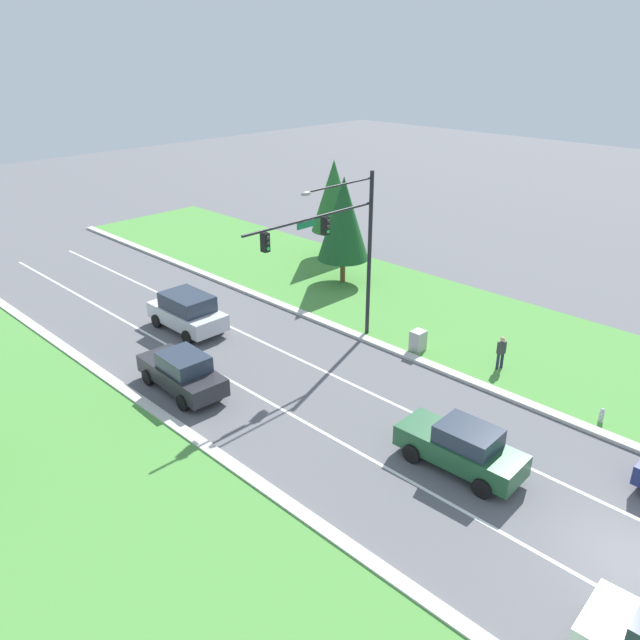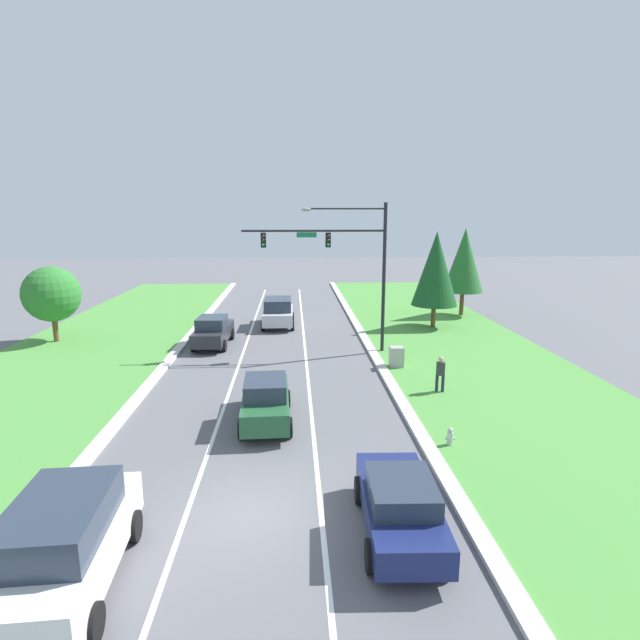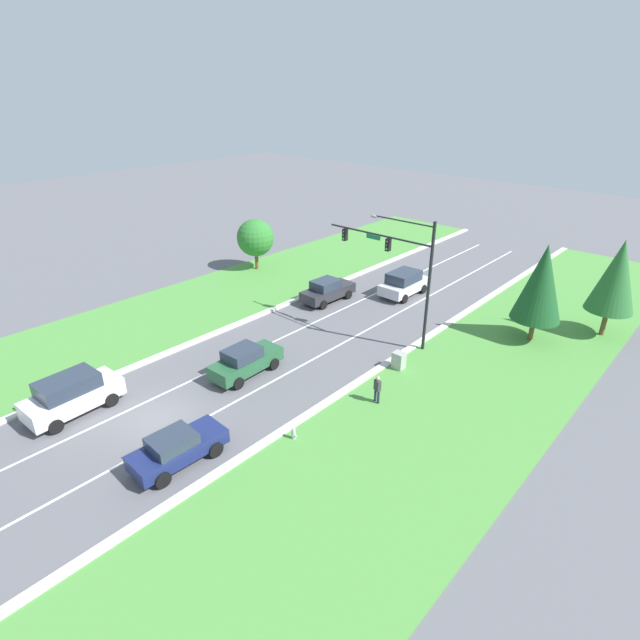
{
  "view_description": "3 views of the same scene",
  "coord_description": "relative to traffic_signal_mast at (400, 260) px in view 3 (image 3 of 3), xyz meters",
  "views": [
    {
      "loc": [
        -16.49,
        -3.18,
        14.0
      ],
      "look_at": [
        2.41,
        15.39,
        2.13
      ],
      "focal_mm": 35.0,
      "sensor_mm": 36.0,
      "label": 1
    },
    {
      "loc": [
        1.11,
        -12.02,
        7.84
      ],
      "look_at": [
        2.53,
        13.64,
        2.38
      ],
      "focal_mm": 28.0,
      "sensor_mm": 36.0,
      "label": 2
    },
    {
      "loc": [
        20.43,
        -10.04,
        15.61
      ],
      "look_at": [
        0.44,
        12.16,
        1.56
      ],
      "focal_mm": 28.0,
      "sensor_mm": 36.0,
      "label": 3
    }
  ],
  "objects": [
    {
      "name": "ground_plane",
      "position": [
        -4.04,
        -15.71,
        -5.62
      ],
      "size": [
        160.0,
        160.0,
        0.0
      ],
      "primitive_type": "plane",
      "color": "#5B5B60"
    },
    {
      "name": "conifer_near_right_tree",
      "position": [
        10.28,
        10.04,
        -1.26
      ],
      "size": [
        3.05,
        3.05,
        6.81
      ],
      "color": "brown",
      "rests_on": "ground_plane"
    },
    {
      "name": "lane_stripe_inner_left",
      "position": [
        -5.84,
        -15.71,
        -5.62
      ],
      "size": [
        0.14,
        81.0,
        0.01
      ],
      "color": "white",
      "rests_on": "ground_plane"
    },
    {
      "name": "utility_cabinet",
      "position": [
        2.4,
        -3.1,
        -5.06
      ],
      "size": [
        0.7,
        0.6,
        1.12
      ],
      "color": "#9E9E99",
      "rests_on": "ground_plane"
    },
    {
      "name": "forest_sedan",
      "position": [
        -4.01,
        -9.68,
        -4.72
      ],
      "size": [
        2.04,
        4.64,
        1.81
      ],
      "rotation": [
        0.0,
        0.0,
        0.03
      ],
      "color": "#235633",
      "rests_on": "ground_plane"
    },
    {
      "name": "lane_stripe_inner_right",
      "position": [
        -2.24,
        -15.71,
        -5.62
      ],
      "size": [
        0.14,
        81.0,
        0.01
      ],
      "color": "white",
      "rests_on": "ground_plane"
    },
    {
      "name": "grass_verge_right",
      "position": [
        6.86,
        -15.71,
        -5.58
      ],
      "size": [
        10.0,
        90.0,
        0.08
      ],
      "color": "#4C8E3D",
      "rests_on": "ground_plane"
    },
    {
      "name": "grass_verge_left",
      "position": [
        -14.94,
        -15.71,
        -5.58
      ],
      "size": [
        10.0,
        90.0,
        0.08
      ],
      "color": "#4C8E3D",
      "rests_on": "ground_plane"
    },
    {
      "name": "curb_strip_right",
      "position": [
        1.61,
        -15.71,
        -5.55
      ],
      "size": [
        0.5,
        90.0,
        0.15
      ],
      "color": "beige",
      "rests_on": "ground_plane"
    },
    {
      "name": "charcoal_sedan",
      "position": [
        -7.79,
        1.99,
        -4.72
      ],
      "size": [
        2.16,
        4.75,
        1.82
      ],
      "rotation": [
        0.0,
        0.0,
        -0.04
      ],
      "color": "#28282D",
      "rests_on": "ground_plane"
    },
    {
      "name": "pedestrian",
      "position": [
        3.57,
        -6.93,
        -4.68
      ],
      "size": [
        0.43,
        0.32,
        1.69
      ],
      "rotation": [
        0.0,
        0.0,
        2.86
      ],
      "color": "#232842",
      "rests_on": "ground_plane"
    },
    {
      "name": "fire_hydrant",
      "position": [
        2.4,
        -12.12,
        -5.28
      ],
      "size": [
        0.34,
        0.2,
        0.7
      ],
      "color": "#B7B7BC",
      "rests_on": "ground_plane"
    },
    {
      "name": "traffic_signal_mast",
      "position": [
        0.0,
        0.0,
        0.0
      ],
      "size": [
        8.0,
        0.41,
        8.47
      ],
      "color": "black",
      "rests_on": "ground_plane"
    },
    {
      "name": "conifer_far_right_tree",
      "position": [
        6.91,
        6.04,
        -1.46
      ],
      "size": [
        3.18,
        3.18,
        6.71
      ],
      "color": "brown",
      "rests_on": "ground_plane"
    },
    {
      "name": "oak_near_left_tree",
      "position": [
        -17.68,
        3.28,
        -2.58
      ],
      "size": [
        3.39,
        3.39,
        4.75
      ],
      "color": "brown",
      "rests_on": "ground_plane"
    },
    {
      "name": "silver_suv",
      "position": [
        -3.99,
        7.12,
        -4.58
      ],
      "size": [
        2.27,
        4.57,
        2.02
      ],
      "rotation": [
        0.0,
        0.0,
        0.0
      ],
      "color": "silver",
      "rests_on": "ground_plane"
    },
    {
      "name": "navy_sedan",
      "position": [
        -0.36,
        -16.77,
        -4.79
      ],
      "size": [
        2.07,
        4.44,
        1.59
      ],
      "rotation": [
        0.0,
        0.0,
        -0.04
      ],
      "color": "navy",
      "rests_on": "ground_plane"
    },
    {
      "name": "curb_strip_left",
      "position": [
        -9.69,
        -15.71,
        -5.55
      ],
      "size": [
        0.5,
        90.0,
        0.15
      ],
      "color": "beige",
      "rests_on": "ground_plane"
    },
    {
      "name": "white_suv",
      "position": [
        -7.79,
        -18.2,
        -4.53
      ],
      "size": [
        2.41,
        4.91,
        2.11
      ],
      "rotation": [
        0.0,
        0.0,
        0.05
      ],
      "color": "white",
      "rests_on": "ground_plane"
    }
  ]
}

